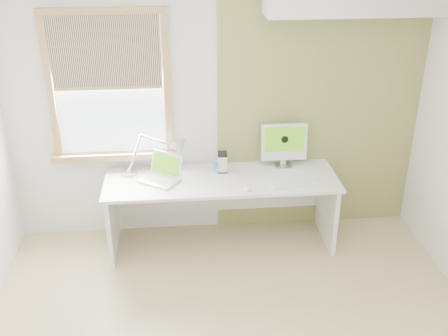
{
  "coord_description": "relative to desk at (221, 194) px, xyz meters",
  "views": [
    {
      "loc": [
        -0.38,
        -3.06,
        2.99
      ],
      "look_at": [
        0.0,
        1.05,
        1.0
      ],
      "focal_mm": 42.52,
      "sensor_mm": 36.0,
      "label": 1
    }
  ],
  "objects": [
    {
      "name": "mouse",
      "position": [
        0.21,
        -0.31,
        0.21
      ],
      "size": [
        0.06,
        0.1,
        0.03
      ],
      "primitive_type": "ellipsoid",
      "rotation": [
        0.0,
        0.0,
        0.02
      ],
      "color": "white",
      "rests_on": "desk"
    },
    {
      "name": "window",
      "position": [
        -1.01,
        0.27,
        1.01
      ],
      "size": [
        1.2,
        0.14,
        1.42
      ],
      "color": "#AC894D",
      "rests_on": "room"
    },
    {
      "name": "accent_wall",
      "position": [
        0.99,
        0.3,
        0.77
      ],
      "size": [
        2.0,
        0.02,
        2.6
      ],
      "primitive_type": "cube",
      "color": "olive",
      "rests_on": "room"
    },
    {
      "name": "desk_lamp",
      "position": [
        -0.48,
        0.14,
        0.4
      ],
      "size": [
        0.71,
        0.29,
        0.4
      ],
      "color": "silver",
      "rests_on": "desk"
    },
    {
      "name": "imac",
      "position": [
        0.63,
        0.17,
        0.44
      ],
      "size": [
        0.45,
        0.15,
        0.44
      ],
      "color": "silver",
      "rests_on": "desk"
    },
    {
      "name": "external_drive",
      "position": [
        0.02,
        0.11,
        0.29
      ],
      "size": [
        0.09,
        0.14,
        0.18
      ],
      "color": "silver",
      "rests_on": "desk"
    },
    {
      "name": "laptop",
      "position": [
        -0.55,
        -0.03,
        0.25
      ],
      "size": [
        0.44,
        0.42,
        0.24
      ],
      "color": "silver",
      "rests_on": "desk"
    },
    {
      "name": "room",
      "position": [
        -0.01,
        -1.44,
        0.77
      ],
      "size": [
        4.04,
        3.54,
        2.64
      ],
      "color": "tan",
      "rests_on": "ground"
    },
    {
      "name": "keyboard",
      "position": [
        0.68,
        -0.25,
        0.21
      ],
      "size": [
        0.47,
        0.18,
        0.02
      ],
      "color": "white",
      "rests_on": "desk"
    },
    {
      "name": "phone_dock",
      "position": [
        -0.04,
        0.09,
        0.23
      ],
      "size": [
        0.08,
        0.08,
        0.13
      ],
      "color": "silver",
      "rests_on": "desk"
    },
    {
      "name": "desk",
      "position": [
        0.0,
        0.0,
        0.0
      ],
      "size": [
        2.2,
        0.7,
        0.73
      ],
      "color": "white",
      "rests_on": "room"
    }
  ]
}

